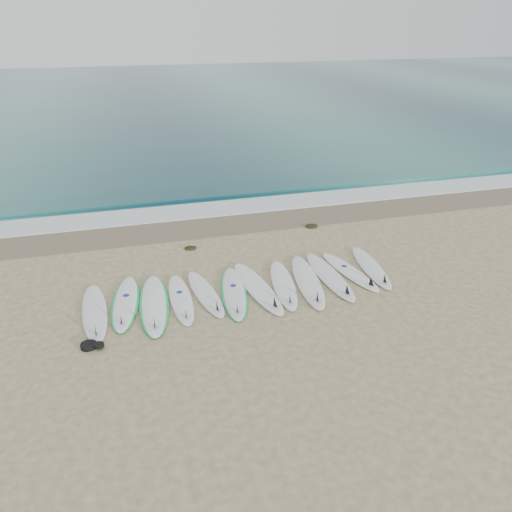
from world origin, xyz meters
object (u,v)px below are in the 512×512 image
object	(u,v)px
surfboard_6	(259,288)
leash_coil	(91,345)
surfboard_0	(95,313)
surfboard_11	(372,268)

from	to	relation	value
surfboard_6	leash_coil	bearing A→B (deg)	-168.20
surfboard_0	surfboard_6	size ratio (longest dim) A/B	0.93
surfboard_0	surfboard_11	bearing A→B (deg)	-0.00
surfboard_6	surfboard_0	bearing A→B (deg)	174.45
surfboard_11	leash_coil	world-z (taller)	surfboard_11
leash_coil	surfboard_6	bearing A→B (deg)	18.67
surfboard_6	surfboard_11	xyz separation A→B (m)	(3.08, 0.26, -0.01)
surfboard_0	surfboard_11	size ratio (longest dim) A/B	1.03
surfboard_6	leash_coil	size ratio (longest dim) A/B	6.04
surfboard_6	surfboard_11	world-z (taller)	surfboard_6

